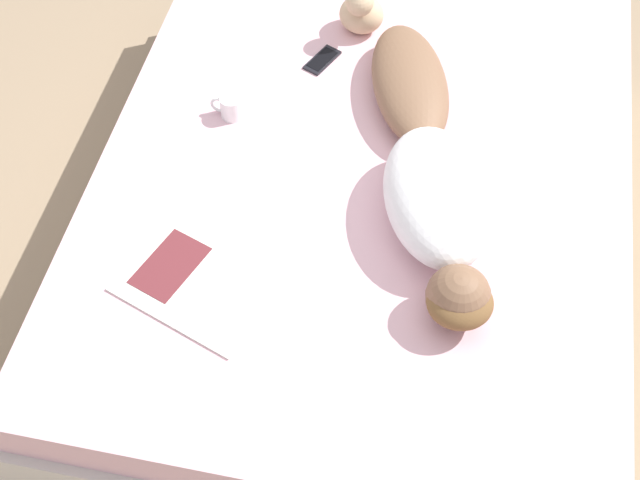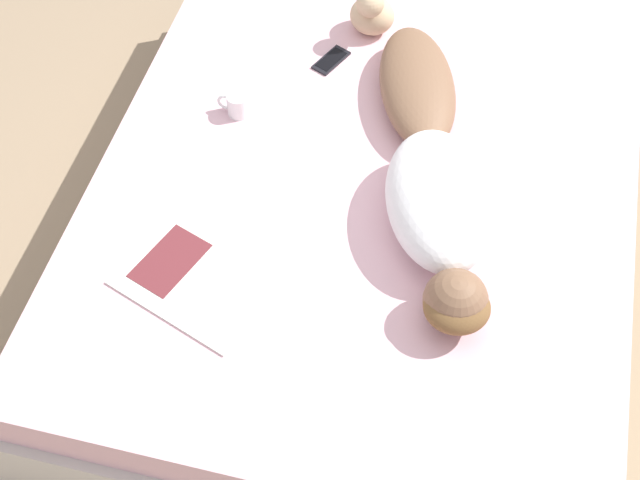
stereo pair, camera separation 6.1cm
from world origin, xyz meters
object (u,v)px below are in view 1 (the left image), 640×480
(person, at_px, (431,171))
(open_magazine, at_px, (199,282))
(coffee_mug, at_px, (231,106))
(cell_phone, at_px, (322,60))

(person, bearing_deg, open_magazine, 21.19)
(person, xyz_separation_m, coffee_mug, (0.70, -0.20, -0.05))
(person, distance_m, open_magazine, 0.80)
(coffee_mug, bearing_deg, cell_phone, -127.37)
(coffee_mug, height_order, cell_phone, coffee_mug)
(open_magazine, relative_size, coffee_mug, 4.67)
(open_magazine, xyz_separation_m, cell_phone, (-0.17, -1.02, 0.00))
(person, height_order, cell_phone, person)
(person, xyz_separation_m, open_magazine, (0.62, 0.49, -0.09))
(open_magazine, distance_m, coffee_mug, 0.69)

